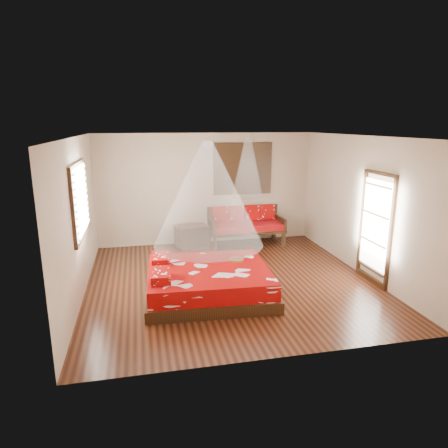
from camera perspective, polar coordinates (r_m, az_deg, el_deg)
The scene contains 10 objects.
room at distance 7.57m, azimuth 0.89°, elevation 1.76°, with size 5.54×5.54×2.84m.
bed at distance 7.31m, azimuth -2.37°, elevation -8.15°, with size 2.35×2.14×0.65m.
daybed at distance 10.26m, azimuth 3.08°, elevation 0.03°, with size 1.89×0.84×0.97m.
storage_chest at distance 10.12m, azimuth -4.68°, elevation -1.67°, with size 0.90×0.75×0.54m.
shutter_panel at distance 10.32m, azimuth 2.70°, elevation 7.91°, with size 1.52×0.06×1.32m.
window_left at distance 7.60m, azimuth -19.83°, elevation 3.26°, with size 0.10×1.74×1.34m.
glazed_door at distance 8.17m, azimuth 20.80°, elevation -0.65°, with size 0.08×1.02×2.16m.
wine_tray at distance 7.61m, azimuth 1.75°, elevation -4.73°, with size 0.29×0.29×0.23m.
mosquito_net_main at distance 6.87m, azimuth -2.32°, elevation 4.28°, with size 1.93×1.93×1.80m, color white.
mosquito_net_daybed at distance 9.87m, azimuth 3.40°, elevation 8.19°, with size 0.79×0.79×1.50m, color white.
Camera 1 is at (-1.66, -7.21, 3.04)m, focal length 32.00 mm.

